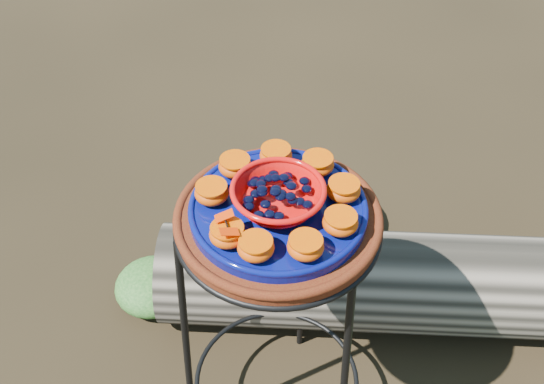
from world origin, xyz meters
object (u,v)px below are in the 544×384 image
(terracotta_saucer, at_px, (278,221))
(driftwood_log, at_px, (432,284))
(plant_stand, at_px, (277,332))
(red_bowl, at_px, (278,197))
(cobalt_plate, at_px, (278,211))

(terracotta_saucer, xyz_separation_m, driftwood_log, (0.33, 0.43, -0.57))
(plant_stand, bearing_deg, driftwood_log, 52.64)
(terracotta_saucer, distance_m, red_bowl, 0.06)
(driftwood_log, bearing_deg, plant_stand, -127.36)
(terracotta_saucer, relative_size, red_bowl, 2.33)
(driftwood_log, bearing_deg, red_bowl, -127.36)
(plant_stand, relative_size, red_bowl, 4.17)
(cobalt_plate, distance_m, driftwood_log, 0.80)
(red_bowl, bearing_deg, terracotta_saucer, 0.00)
(terracotta_saucer, bearing_deg, red_bowl, 0.00)
(plant_stand, xyz_separation_m, red_bowl, (0.00, 0.00, 0.43))
(cobalt_plate, height_order, red_bowl, red_bowl)
(cobalt_plate, bearing_deg, red_bowl, 0.00)
(cobalt_plate, bearing_deg, driftwood_log, 52.64)
(plant_stand, bearing_deg, terracotta_saucer, 0.00)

